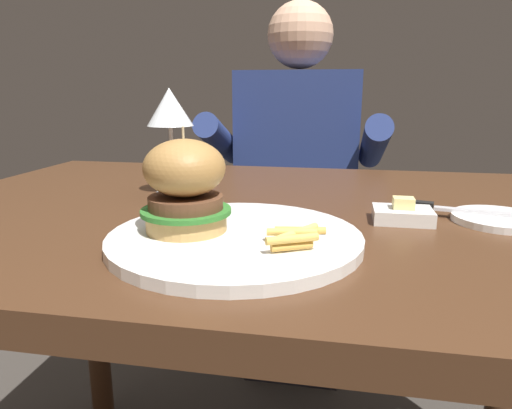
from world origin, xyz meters
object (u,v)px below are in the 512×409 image
wine_glass (170,111)px  butter_dish (403,214)px  table_knife (460,210)px  burger_sandwich (185,186)px  diner_person (296,208)px  main_plate (236,239)px  bread_plate (499,219)px

wine_glass → butter_dish: size_ratio=2.28×
table_knife → butter_dish: 0.09m
burger_sandwich → diner_person: (0.06, 0.87, -0.25)m
main_plate → diner_person: (-0.01, 0.87, -0.18)m
wine_glass → table_knife: (0.48, -0.08, -0.14)m
diner_person → butter_dish: bearing=-73.0°
main_plate → burger_sandwich: bearing=178.6°
wine_glass → burger_sandwich: bearing=-65.9°
burger_sandwich → butter_dish: (0.28, 0.14, -0.06)m
burger_sandwich → table_knife: burger_sandwich is taller
bread_plate → table_knife: (-0.05, 0.01, 0.01)m
burger_sandwich → wine_glass: 0.29m
bread_plate → diner_person: bearing=117.0°
wine_glass → bread_plate: wine_glass is taller
table_knife → burger_sandwich: bearing=-154.7°
main_plate → table_knife: table_knife is taller
bread_plate → diner_person: size_ratio=0.11×
wine_glass → diner_person: bearing=74.6°
bread_plate → table_knife: table_knife is taller
main_plate → butter_dish: size_ratio=3.76×
main_plate → table_knife: bearing=30.0°
bread_plate → main_plate: bearing=-155.2°
diner_person → table_knife: bearing=-66.0°
burger_sandwich → bread_plate: 0.45m
table_knife → butter_dish: (-0.09, -0.03, -0.00)m
main_plate → bread_plate: size_ratio=2.42×
table_knife → main_plate: bearing=-150.0°
burger_sandwich → butter_dish: size_ratio=1.55×
table_knife → diner_person: 0.78m
wine_glass → diner_person: diner_person is taller
butter_dish → bread_plate: bearing=9.5°
bread_plate → butter_dish: size_ratio=1.56×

